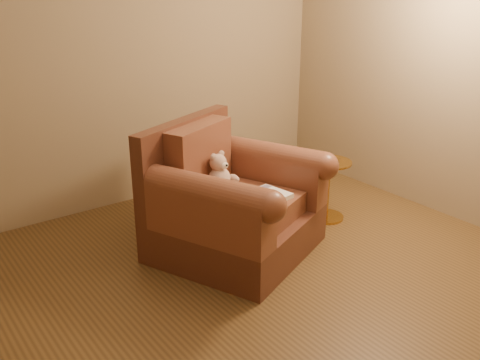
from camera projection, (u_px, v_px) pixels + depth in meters
floor at (274, 297)px, 3.41m from camera, size 4.00×4.00×0.00m
room at (282, 18)px, 2.79m from camera, size 4.02×4.02×2.71m
armchair at (230, 204)px, 3.89m from camera, size 1.35×1.32×0.94m
teddy_bear at (221, 176)px, 3.87m from camera, size 0.21×0.25×0.29m
guidebook at (259, 199)px, 3.71m from camera, size 0.47×0.33×0.04m
side_table at (328, 188)px, 4.42m from camera, size 0.36×0.36×0.51m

